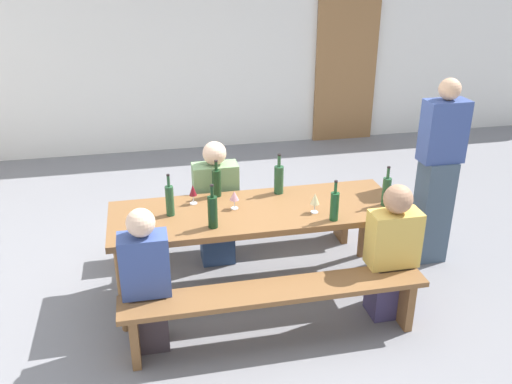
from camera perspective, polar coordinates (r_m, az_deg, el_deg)
The scene contains 20 objects.
ground_plane at distance 4.77m, azimuth 0.00°, elevation -9.91°, with size 24.00×24.00×0.00m, color slate.
back_wall at distance 7.76m, azimuth -6.05°, elevation 16.10°, with size 14.00×0.20×3.20m, color silver.
wooden_door at distance 8.21m, azimuth 9.27°, elevation 12.47°, with size 0.90×0.06×2.10m, color olive.
tasting_table at distance 4.43m, azimuth 0.00°, elevation -2.66°, with size 2.31×0.77×0.75m.
bench_near at distance 4.01m, azimuth 2.08°, elevation -11.02°, with size 2.21×0.30×0.45m.
bench_far at distance 5.17m, azimuth -1.58°, elevation -2.40°, with size 2.21×0.30×0.45m.
wine_bottle_0 at distance 4.53m, azimuth 13.31°, elevation 0.12°, with size 0.07×0.07×0.33m.
wine_bottle_1 at distance 4.63m, azimuth 2.37°, elevation 1.37°, with size 0.08×0.08×0.35m.
wine_bottle_2 at distance 4.59m, azimuth -4.09°, elevation 1.00°, with size 0.07×0.07×0.32m.
wine_bottle_3 at distance 4.08m, azimuth -4.50°, elevation -1.99°, with size 0.07×0.07×0.34m.
wine_bottle_4 at distance 4.22m, azimuth 8.11°, elevation -1.39°, with size 0.07×0.07×0.33m.
wine_bottle_5 at distance 4.30m, azimuth -8.90°, elevation -0.81°, with size 0.06×0.06×0.34m.
wine_glass_0 at distance 4.43m, azimuth 13.85°, elevation -0.50°, with size 0.07×0.07×0.18m.
wine_glass_1 at distance 4.32m, azimuth 6.11°, elevation -0.76°, with size 0.07×0.07×0.16m.
wine_glass_2 at distance 4.47m, azimuth -6.53°, elevation 0.12°, with size 0.06×0.06×0.17m.
wine_glass_3 at distance 4.36m, azimuth -2.25°, elevation -0.44°, with size 0.07×0.07×0.15m.
seated_guest_near_0 at distance 3.96m, azimuth -11.25°, elevation -9.22°, with size 0.34×0.24×1.09m.
seated_guest_near_1 at distance 4.33m, azimuth 13.83°, elevation -6.30°, with size 0.38×0.24×1.10m.
seated_guest_far_0 at distance 4.92m, azimuth -4.13°, elevation -1.49°, with size 0.39×0.24×1.15m.
standing_host at distance 5.09m, azimuth 18.19°, elevation 1.53°, with size 0.36×0.24×1.68m.
Camera 1 is at (-0.82, -3.86, 2.67)m, focal length 38.75 mm.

